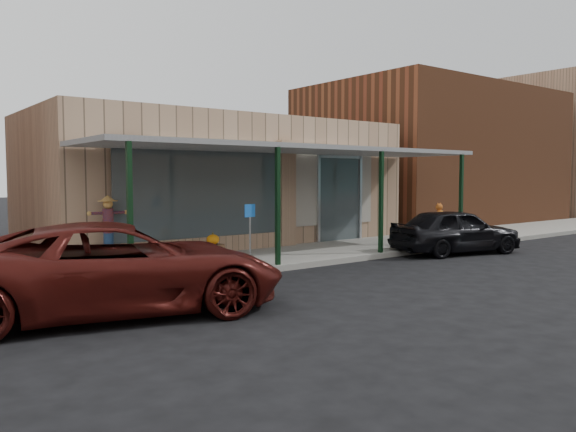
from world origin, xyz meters
TOP-DOWN VIEW (x-y plane):
  - ground at (0.00, 0.00)m, footprint 120.00×120.00m
  - sidewalk at (0.00, 3.60)m, footprint 40.00×3.20m
  - storefront at (-0.00, 8.16)m, footprint 12.00×6.25m
  - awning at (0.00, 3.56)m, footprint 12.00×3.00m
  - block_buildings_near at (2.01, 9.20)m, footprint 61.00×8.00m
  - barrel_scarecrow at (-5.00, 4.80)m, footprint 1.02×0.70m
  - barrel_pumpkin at (-2.73, 3.66)m, footprint 0.68×0.68m
  - handicap_sign at (-2.44, 2.40)m, footprint 0.31×0.05m
  - parked_sedan at (4.19, 1.39)m, footprint 4.25×2.52m
  - car_maroon at (-6.44, 0.34)m, footprint 5.98×3.81m

SIDE VIEW (x-z plane):
  - ground at x=0.00m, z-range 0.00..0.00m
  - sidewalk at x=0.00m, z-range 0.00..0.15m
  - barrel_pumpkin at x=-2.73m, z-range 0.05..0.77m
  - parked_sedan at x=4.19m, z-range -0.06..1.42m
  - barrel_scarecrow at x=-5.00m, z-range -0.12..1.56m
  - car_maroon at x=-6.44m, z-range 0.00..1.54m
  - handicap_sign at x=-2.44m, z-range 0.36..1.84m
  - storefront at x=0.00m, z-range -0.01..4.19m
  - awning at x=0.00m, z-range 1.49..4.53m
  - block_buildings_near at x=2.01m, z-range -0.23..7.77m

